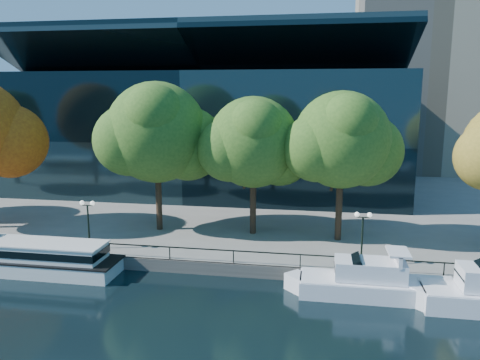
% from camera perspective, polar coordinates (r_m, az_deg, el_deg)
% --- Properties ---
extents(ground, '(160.00, 160.00, 0.00)m').
position_cam_1_polar(ground, '(34.53, -10.22, -12.84)').
color(ground, black).
rests_on(ground, ground).
extents(promenade, '(90.00, 67.08, 1.00)m').
position_cam_1_polar(promenade, '(68.28, 0.15, -0.46)').
color(promenade, slate).
rests_on(promenade, ground).
extents(railing, '(88.20, 0.08, 0.99)m').
position_cam_1_polar(railing, '(36.70, -8.58, -8.11)').
color(railing, black).
rests_on(railing, promenade).
extents(convention_building, '(50.00, 24.57, 21.43)m').
position_cam_1_polar(convention_building, '(63.52, -4.12, 5.97)').
color(convention_building, black).
rests_on(convention_building, ground).
extents(tour_boat, '(15.54, 3.47, 2.95)m').
position_cam_1_polar(tour_boat, '(40.11, -24.76, -8.39)').
color(tour_boat, silver).
rests_on(tour_boat, ground).
extents(cruiser_near, '(11.48, 2.96, 3.33)m').
position_cam_1_polar(cruiser_near, '(33.56, 15.58, -11.87)').
color(cruiser_near, white).
rests_on(cruiser_near, ground).
extents(tree_2, '(11.42, 9.36, 13.66)m').
position_cam_1_polar(tree_2, '(43.03, -9.92, 5.48)').
color(tree_2, black).
rests_on(tree_2, promenade).
extents(tree_3, '(10.07, 8.26, 12.36)m').
position_cam_1_polar(tree_3, '(41.27, 1.85, 4.37)').
color(tree_3, black).
rests_on(tree_3, promenade).
extents(tree_4, '(10.25, 8.40, 12.83)m').
position_cam_1_polar(tree_4, '(40.26, 12.52, 4.54)').
color(tree_4, black).
rests_on(tree_4, promenade).
extents(lamp_1, '(1.26, 0.36, 4.03)m').
position_cam_1_polar(lamp_1, '(40.03, -18.06, -3.89)').
color(lamp_1, black).
rests_on(lamp_1, promenade).
extents(lamp_2, '(1.26, 0.36, 4.03)m').
position_cam_1_polar(lamp_2, '(35.69, 14.73, -5.46)').
color(lamp_2, black).
rests_on(lamp_2, promenade).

